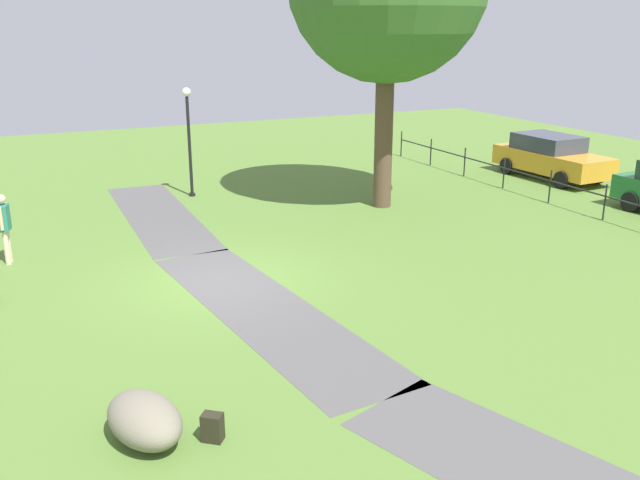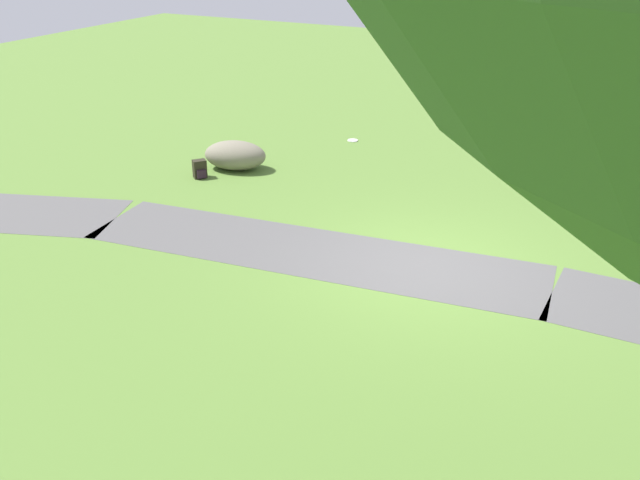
% 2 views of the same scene
% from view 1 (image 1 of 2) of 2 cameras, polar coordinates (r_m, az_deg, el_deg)
% --- Properties ---
extents(ground_plane, '(48.00, 48.00, 0.00)m').
position_cam_1_polar(ground_plane, '(15.55, -8.26, -3.33)').
color(ground_plane, '#557831').
extents(footpath_segment_near, '(8.05, 2.08, 0.01)m').
position_cam_1_polar(footpath_segment_near, '(21.11, -13.06, 2.00)').
color(footpath_segment_near, '#525150').
rests_on(footpath_segment_near, ground).
extents(footpath_segment_mid, '(8.14, 2.62, 0.01)m').
position_cam_1_polar(footpath_segment_mid, '(13.90, -4.55, -5.76)').
color(footpath_segment_mid, '#525150').
rests_on(footpath_segment_mid, ground).
extents(lamp_post, '(0.28, 0.28, 3.49)m').
position_cam_1_polar(lamp_post, '(22.83, -10.70, 8.83)').
color(lamp_post, black).
rests_on(lamp_post, ground).
extents(lawn_boulder, '(1.58, 1.20, 0.65)m').
position_cam_1_polar(lawn_boulder, '(10.03, -14.17, -14.05)').
color(lawn_boulder, gray).
rests_on(lawn_boulder, ground).
extents(man_near_boulder, '(0.51, 0.32, 1.67)m').
position_cam_1_polar(man_near_boulder, '(17.80, -24.43, 1.21)').
color(man_near_boulder, beige).
rests_on(man_near_boulder, ground).
extents(backpack_by_boulder, '(0.35, 0.35, 0.40)m').
position_cam_1_polar(backpack_by_boulder, '(9.93, -8.76, -14.91)').
color(backpack_by_boulder, black).
rests_on(backpack_by_boulder, ground).
extents(park_fence, '(22.05, 0.05, 1.05)m').
position_cam_1_polar(park_fence, '(21.52, 22.30, 3.12)').
color(park_fence, '#232326').
rests_on(park_fence, ground).
extents(parked_suv_orange, '(4.44, 2.02, 1.56)m').
position_cam_1_polar(parked_suv_orange, '(26.68, 18.36, 6.52)').
color(parked_suv_orange, orange).
rests_on(parked_suv_orange, ground).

